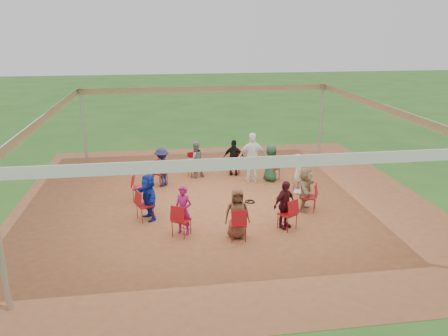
{
  "coord_description": "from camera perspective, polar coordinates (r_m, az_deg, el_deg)",
  "views": [
    {
      "loc": [
        -1.85,
        -12.9,
        5.35
      ],
      "look_at": [
        0.05,
        0.3,
        1.02
      ],
      "focal_mm": 35.0,
      "sensor_mm": 36.0,
      "label": 1
    }
  ],
  "objects": [
    {
      "name": "cable_coil",
      "position": [
        13.99,
        3.44,
        -4.42
      ],
      "size": [
        0.32,
        0.32,
        0.03
      ],
      "rotation": [
        0.0,
        0.0,
        -0.04
      ],
      "color": "black",
      "rests_on": "ground"
    },
    {
      "name": "chair_9",
      "position": [
        11.47,
        1.81,
        -7.29
      ],
      "size": [
        0.42,
        0.44,
        0.9
      ],
      "primitive_type": null,
      "rotation": [
        0.0,
        0.0,
        -0.01
      ],
      "color": "#9D0D13",
      "rests_on": "ground"
    },
    {
      "name": "tent",
      "position": [
        13.36,
        -0.02,
        5.13
      ],
      "size": [
        10.33,
        10.33,
        3.0
      ],
      "color": "#B2B2B7",
      "rests_on": "ground"
    },
    {
      "name": "person_seated_5",
      "position": [
        15.32,
        -8.09,
        0.1
      ],
      "size": [
        0.91,
        0.95,
        1.37
      ],
      "primitive_type": "imported",
      "rotation": [
        0.0,
        0.0,
        -2.29
      ],
      "color": "#1D1940",
      "rests_on": "ground"
    },
    {
      "name": "chair_2",
      "position": [
        15.92,
        6.37,
        -0.04
      ],
      "size": [
        0.61,
        0.61,
        0.9
      ],
      "primitive_type": null,
      "rotation": [
        0.0,
        0.0,
        2.28
      ],
      "color": "#9D0D13",
      "rests_on": "ground"
    },
    {
      "name": "person_seated_9",
      "position": [
        12.13,
        7.9,
        -4.76
      ],
      "size": [
        0.9,
        0.78,
        1.37
      ],
      "primitive_type": "imported",
      "rotation": [
        0.0,
        0.0,
        0.56
      ],
      "color": "#3E1119",
      "rests_on": "ground"
    },
    {
      "name": "chair_5",
      "position": [
        15.47,
        -8.39,
        -0.67
      ],
      "size": [
        0.61,
        0.61,
        0.9
      ],
      "primitive_type": null,
      "rotation": [
        0.0,
        0.0,
        -2.29
      ],
      "color": "#9D0D13",
      "rests_on": "ground"
    },
    {
      "name": "chair_6",
      "position": [
        14.19,
        -10.94,
        -2.54
      ],
      "size": [
        0.5,
        0.48,
        0.9
      ],
      "primitive_type": null,
      "rotation": [
        0.0,
        0.0,
        -1.72
      ],
      "color": "#9D0D13",
      "rests_on": "ground"
    },
    {
      "name": "chair_7",
      "position": [
        12.79,
        -10.28,
        -4.83
      ],
      "size": [
        0.57,
        0.56,
        0.9
      ],
      "primitive_type": null,
      "rotation": [
        0.0,
        0.0,
        -1.15
      ],
      "color": "#9D0D13",
      "rests_on": "ground"
    },
    {
      "name": "ground",
      "position": [
        14.08,
        -0.02,
        -4.32
      ],
      "size": [
        80.0,
        80.0,
        0.0
      ],
      "primitive_type": "plane",
      "color": "#28581B",
      "rests_on": "ground"
    },
    {
      "name": "chair_1",
      "position": [
        14.84,
        10.0,
        -1.56
      ],
      "size": [
        0.49,
        0.48,
        0.9
      ],
      "primitive_type": null,
      "rotation": [
        0.0,
        0.0,
        1.71
      ],
      "color": "#9D0D13",
      "rests_on": "ground"
    },
    {
      "name": "person_seated_6",
      "position": [
        12.74,
        -9.84,
        -3.73
      ],
      "size": [
        0.95,
        1.35,
        1.37
      ],
      "primitive_type": "imported",
      "rotation": [
        0.0,
        0.0,
        -1.15
      ],
      "color": "navy",
      "rests_on": "ground"
    },
    {
      "name": "standing_person",
      "position": [
        15.53,
        3.77,
        1.35
      ],
      "size": [
        1.09,
        0.62,
        1.81
      ],
      "primitive_type": "imported",
      "rotation": [
        0.0,
        0.0,
        3.07
      ],
      "color": "white",
      "rests_on": "ground"
    },
    {
      "name": "chair_3",
      "position": [
        16.44,
        1.37,
        0.65
      ],
      "size": [
        0.53,
        0.54,
        0.9
      ],
      "primitive_type": null,
      "rotation": [
        0.0,
        0.0,
        2.85
      ],
      "color": "#9D0D13",
      "rests_on": "ground"
    },
    {
      "name": "dirt_patch",
      "position": [
        14.08,
        -0.02,
        -4.3
      ],
      "size": [
        13.0,
        13.0,
        0.0
      ],
      "primitive_type": "plane",
      "color": "brown",
      "rests_on": "ground"
    },
    {
      "name": "person_seated_1",
      "position": [
        14.71,
        9.63,
        -0.73
      ],
      "size": [
        0.39,
        0.54,
        1.37
      ],
      "primitive_type": "imported",
      "rotation": [
        0.0,
        0.0,
        1.71
      ],
      "color": "#BAB6A3",
      "rests_on": "ground"
    },
    {
      "name": "person_seated_2",
      "position": [
        15.76,
        6.15,
        0.69
      ],
      "size": [
        0.72,
        0.75,
        1.37
      ],
      "primitive_type": "imported",
      "rotation": [
        0.0,
        0.0,
        2.28
      ],
      "color": "#21492D",
      "rests_on": "ground"
    },
    {
      "name": "person_seated_4",
      "position": [
        16.09,
        -3.77,
        1.13
      ],
      "size": [
        0.74,
        0.55,
        1.37
      ],
      "primitive_type": "imported",
      "rotation": [
        0.0,
        0.0,
        -2.86
      ],
      "color": "slate",
      "rests_on": "ground"
    },
    {
      "name": "person_seated_7",
      "position": [
        11.72,
        -5.34,
        -5.5
      ],
      "size": [
        0.6,
        0.55,
        1.37
      ],
      "primitive_type": "imported",
      "rotation": [
        0.0,
        0.0,
        -0.58
      ],
      "color": "#8C135A",
      "rests_on": "ground"
    },
    {
      "name": "laptop",
      "position": [
        13.4,
        9.9,
        -2.81
      ],
      "size": [
        0.39,
        0.43,
        0.24
      ],
      "rotation": [
        0.0,
        0.0,
        1.14
      ],
      "color": "#B7B7BC",
      "rests_on": "ground"
    },
    {
      "name": "person_seated_8",
      "position": [
        11.48,
        1.73,
        -5.95
      ],
      "size": [
        0.67,
        0.38,
        1.37
      ],
      "primitive_type": "imported",
      "rotation": [
        0.0,
        0.0,
        -0.01
      ],
      "color": "brown",
      "rests_on": "ground"
    },
    {
      "name": "chair_0",
      "position": [
        13.45,
        11.03,
        -3.72
      ],
      "size": [
        0.58,
        0.57,
        0.9
      ],
      "primitive_type": null,
      "rotation": [
        0.0,
        0.0,
        1.14
      ],
      "color": "#9D0D13",
      "rests_on": "ground"
    },
    {
      "name": "person_seated_0",
      "position": [
        13.37,
        10.58,
        -2.72
      ],
      "size": [
        0.96,
        1.35,
        1.37
      ],
      "primitive_type": "imported",
      "rotation": [
        0.0,
        0.0,
        1.14
      ],
      "color": "#937857",
      "rests_on": "ground"
    },
    {
      "name": "person_seated_3",
      "position": [
        16.25,
        1.32,
        1.33
      ],
      "size": [
        0.89,
        0.62,
        1.37
      ],
      "primitive_type": "imported",
      "rotation": [
        0.0,
        0.0,
        2.85
      ],
      "color": "black",
      "rests_on": "ground"
    },
    {
      "name": "chair_10",
      "position": [
        12.16,
        8.28,
        -5.97
      ],
      "size": [
        0.59,
        0.6,
        0.9
      ],
      "primitive_type": null,
      "rotation": [
        0.0,
        0.0,
        0.56
      ],
      "color": "#9D0D13",
      "rests_on": "ground"
    },
    {
      "name": "chair_4",
      "position": [
        16.27,
        -3.9,
        0.43
      ],
      "size": [
        0.52,
        0.54,
        0.9
      ],
      "primitive_type": null,
      "rotation": [
        0.0,
        0.0,
        -2.86
      ],
      "color": "#9D0D13",
      "rests_on": "ground"
    },
    {
      "name": "chair_8",
      "position": [
        11.73,
        -5.6,
        -6.79
      ],
      "size": [
        0.59,
        0.6,
        0.9
      ],
      "primitive_type": null,
      "rotation": [
        0.0,
        0.0,
        -0.58
      ],
      "color": "#9D0D13",
      "rests_on": "ground"
    }
  ]
}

